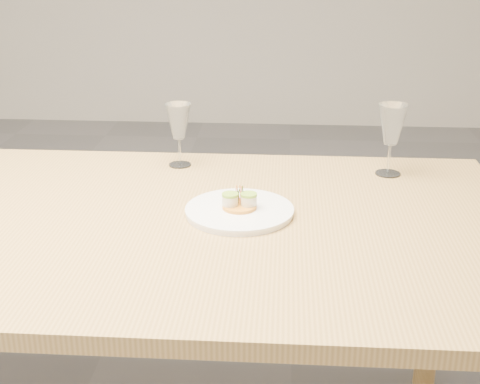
# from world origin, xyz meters

# --- Properties ---
(dining_table) EXTENTS (2.40, 1.00, 0.75)m
(dining_table) POSITION_xyz_m (0.00, 0.00, 0.68)
(dining_table) COLOR tan
(dining_table) RESTS_ON ground
(dinner_plate) EXTENTS (0.26, 0.26, 0.07)m
(dinner_plate) POSITION_xyz_m (0.52, 0.04, 0.76)
(dinner_plate) COLOR white
(dinner_plate) RESTS_ON dining_table
(wine_glass_1) EXTENTS (0.07, 0.07, 0.18)m
(wine_glass_1) POSITION_xyz_m (0.32, 0.39, 0.88)
(wine_glass_1) COLOR white
(wine_glass_1) RESTS_ON dining_table
(wine_glass_2) EXTENTS (0.08, 0.08, 0.20)m
(wine_glass_2) POSITION_xyz_m (0.92, 0.35, 0.89)
(wine_glass_2) COLOR white
(wine_glass_2) RESTS_ON dining_table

